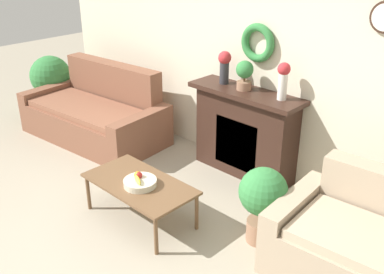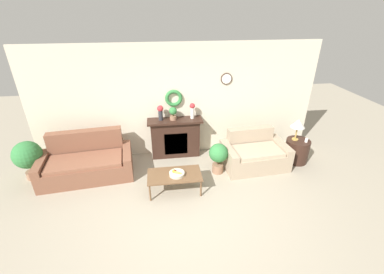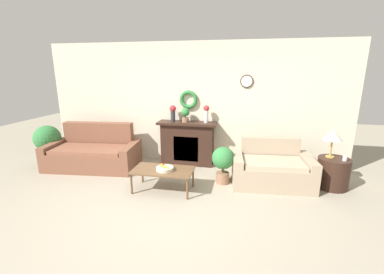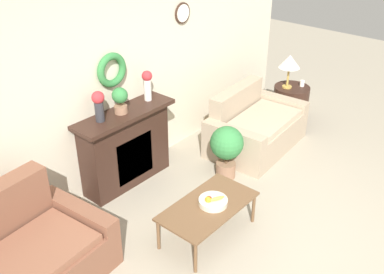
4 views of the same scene
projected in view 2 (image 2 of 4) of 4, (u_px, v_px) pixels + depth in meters
ground_plane at (191, 222)px, 4.51m from camera, size 16.00×16.00×0.00m
wall_back at (177, 101)px, 6.11m from camera, size 6.80×0.15×2.70m
fireplace at (175, 137)px, 6.31m from camera, size 1.30×0.41×0.98m
couch_left at (87, 162)px, 5.65m from camera, size 2.01×1.15×0.94m
loveseat_right at (254, 154)px, 5.99m from camera, size 1.51×1.01×0.83m
coffee_table at (175, 176)px, 5.12m from camera, size 1.07×0.58×0.40m
fruit_bowl at (177, 173)px, 5.07m from camera, size 0.30×0.30×0.11m
side_table_by_loveseat at (297, 151)px, 6.17m from camera, size 0.55×0.55×0.56m
table_lamp at (298, 124)px, 5.89m from camera, size 0.33×0.33×0.52m
mug at (306, 140)px, 5.95m from camera, size 0.07×0.07×0.10m
vase_on_mantel_left at (160, 112)px, 5.96m from camera, size 0.14×0.14×0.36m
vase_on_mantel_right at (192, 110)px, 6.04m from camera, size 0.13×0.13×0.38m
potted_plant_on_mantel at (173, 113)px, 5.99m from camera, size 0.18×0.18×0.31m
potted_plant_floor_by_couch at (28, 156)px, 5.43m from camera, size 0.59×0.59×0.87m
potted_plant_floor_by_loveseat at (218, 155)px, 5.66m from camera, size 0.42×0.42×0.71m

